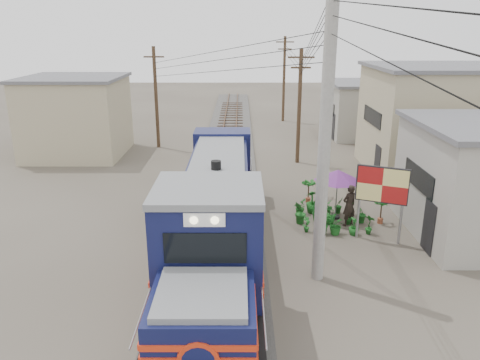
{
  "coord_description": "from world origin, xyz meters",
  "views": [
    {
      "loc": [
        0.86,
        -14.72,
        8.15
      ],
      "look_at": [
        0.86,
        3.57,
        2.2
      ],
      "focal_mm": 35.0,
      "sensor_mm": 36.0,
      "label": 1
    }
  ],
  "objects_px": {
    "billboard": "(382,187)",
    "market_umbrella": "(338,176)",
    "locomotive": "(216,217)",
    "vendor": "(349,205)"
  },
  "relations": [
    {
      "from": "billboard",
      "to": "market_umbrella",
      "type": "xyz_separation_m",
      "value": [
        -1.24,
        2.34,
        -0.27
      ]
    },
    {
      "from": "locomotive",
      "to": "market_umbrella",
      "type": "xyz_separation_m",
      "value": [
        5.15,
        4.09,
        0.25
      ]
    },
    {
      "from": "market_umbrella",
      "to": "vendor",
      "type": "distance_m",
      "value": 1.41
    },
    {
      "from": "locomotive",
      "to": "vendor",
      "type": "relative_size",
      "value": 8.74
    },
    {
      "from": "locomotive",
      "to": "market_umbrella",
      "type": "distance_m",
      "value": 6.58
    },
    {
      "from": "locomotive",
      "to": "billboard",
      "type": "xyz_separation_m",
      "value": [
        6.38,
        1.75,
        0.52
      ]
    },
    {
      "from": "market_umbrella",
      "to": "billboard",
      "type": "bearing_deg",
      "value": -62.17
    },
    {
      "from": "billboard",
      "to": "market_umbrella",
      "type": "height_order",
      "value": "billboard"
    },
    {
      "from": "locomotive",
      "to": "billboard",
      "type": "relative_size",
      "value": 5.24
    },
    {
      "from": "locomotive",
      "to": "billboard",
      "type": "distance_m",
      "value": 6.64
    }
  ]
}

